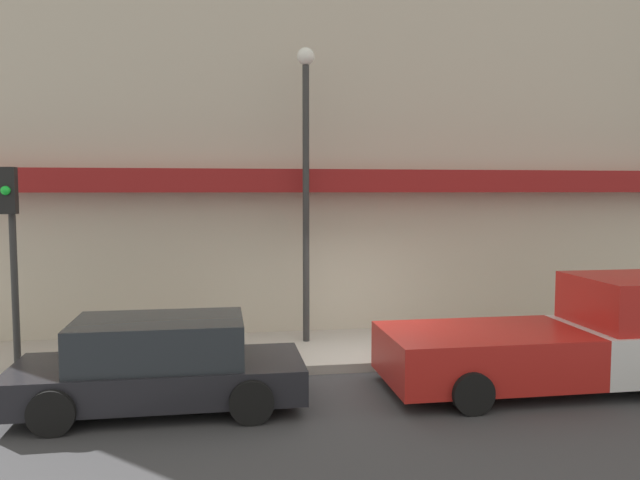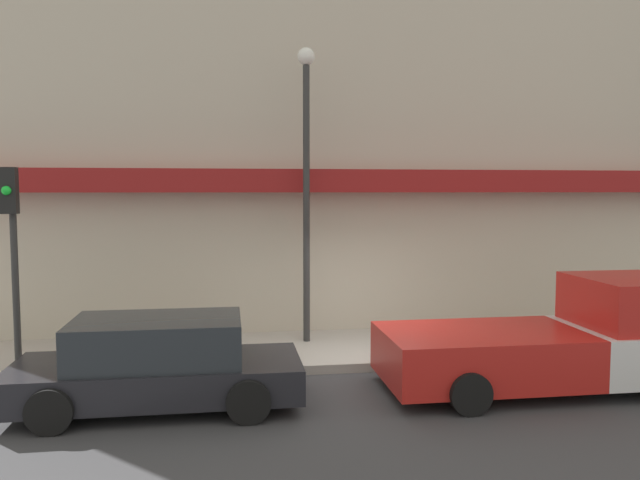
# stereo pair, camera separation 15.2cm
# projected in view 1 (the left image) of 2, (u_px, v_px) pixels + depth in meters

# --- Properties ---
(ground_plane) EXTENTS (80.00, 80.00, 0.00)m
(ground_plane) POSITION_uv_depth(u_px,v_px,m) (369.00, 372.00, 11.49)
(ground_plane) COLOR #38383A
(sidewalk) EXTENTS (36.00, 2.85, 0.17)m
(sidewalk) POSITION_uv_depth(u_px,v_px,m) (353.00, 348.00, 12.89)
(sidewalk) COLOR #ADA89E
(sidewalk) RESTS_ON ground
(building) EXTENTS (19.80, 3.80, 10.52)m
(building) POSITION_uv_depth(u_px,v_px,m) (330.00, 141.00, 15.39)
(building) COLOR #BCB29E
(building) RESTS_ON ground
(pickup_truck) EXTENTS (5.51, 2.27, 1.86)m
(pickup_truck) POSITION_uv_depth(u_px,v_px,m) (566.00, 340.00, 10.62)
(pickup_truck) COLOR silver
(pickup_truck) RESTS_ON ground
(parked_car) EXTENTS (4.38, 1.98, 1.39)m
(parked_car) POSITION_uv_depth(u_px,v_px,m) (160.00, 365.00, 9.56)
(parked_car) COLOR black
(parked_car) RESTS_ON ground
(fire_hydrant) EXTENTS (0.19, 0.19, 0.71)m
(fire_hydrant) POSITION_uv_depth(u_px,v_px,m) (174.00, 347.00, 11.30)
(fire_hydrant) COLOR red
(fire_hydrant) RESTS_ON sidewalk
(street_lamp) EXTENTS (0.36, 0.36, 6.09)m
(street_lamp) POSITION_uv_depth(u_px,v_px,m) (306.00, 162.00, 12.88)
(street_lamp) COLOR #2D2D2D
(street_lamp) RESTS_ON sidewalk
(traffic_light) EXTENTS (0.28, 0.42, 3.58)m
(traffic_light) POSITION_uv_depth(u_px,v_px,m) (11.00, 232.00, 10.77)
(traffic_light) COLOR #2D2D2D
(traffic_light) RESTS_ON sidewalk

